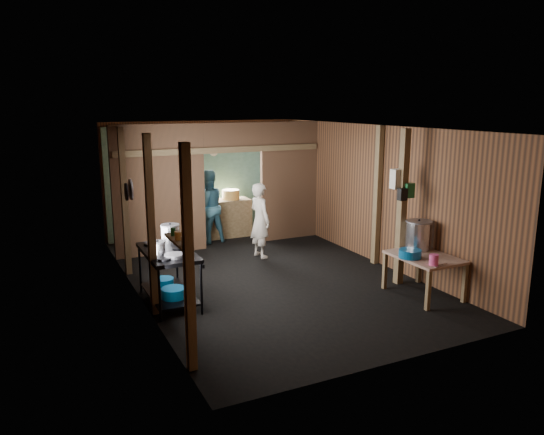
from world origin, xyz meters
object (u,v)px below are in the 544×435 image
gas_range (169,277)px  yellow_tub (231,195)px  prep_table (423,276)px  pink_bucket (434,260)px  cook (260,220)px  stove_pot_large (170,234)px  stock_pot (418,236)px

gas_range → yellow_tub: 4.21m
prep_table → pink_bucket: bearing=-116.3°
yellow_tub → gas_range: bearing=-124.4°
yellow_tub → prep_table: bearing=-74.5°
prep_table → cook: (-1.45, 3.06, 0.41)m
pink_bucket → yellow_tub: size_ratio=0.41×
gas_range → prep_table: bearing=-21.1°
prep_table → pink_bucket: size_ratio=6.81×
prep_table → stove_pot_large: size_ratio=3.60×
pink_bucket → cook: cook is taller
pink_bucket → stock_pot: bearing=64.6°
stock_pot → yellow_tub: size_ratio=1.26×
pink_bucket → prep_table: bearing=63.7°
stove_pot_large → pink_bucket: (3.33, -2.33, -0.23)m
stove_pot_large → stock_pot: (3.70, -1.56, -0.08)m
stove_pot_large → prep_table: bearing=-28.3°
stove_pot_large → cook: bearing=28.9°
gas_range → yellow_tub: size_ratio=3.57×
stove_pot_large → pink_bucket: stove_pot_large is taller
stock_pot → pink_bucket: stock_pot is taller
stock_pot → cook: 3.15m
cook → stove_pot_large: bearing=110.1°
stove_pot_large → stock_pot: stock_pot is taller
gas_range → stock_pot: (3.87, -1.08, 0.47)m
stock_pot → cook: size_ratio=0.34×
stock_pot → yellow_tub: 4.77m
yellow_tub → cook: 1.83m
prep_table → stock_pot: stock_pot is taller
stove_pot_large → stock_pot: size_ratio=0.62×
stove_pot_large → stock_pot: 4.01m
prep_table → stove_pot_large: stove_pot_large is taller
stock_pot → cook: (-1.61, 2.71, -0.14)m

